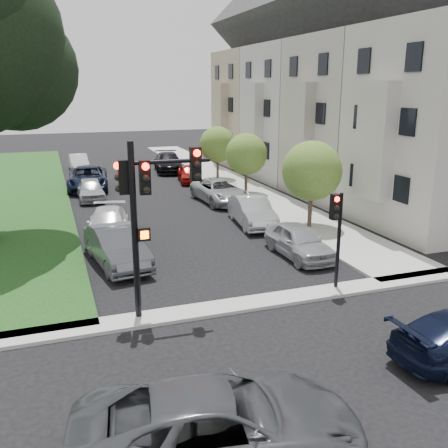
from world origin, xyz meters
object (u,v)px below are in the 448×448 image
object	(u,v)px
car_parked_8	(88,178)
car_parked_9	(79,162)
traffic_signal_main	(148,199)
small_tree_c	(218,145)
car_parked_2	(220,191)
car_parked_4	(168,162)
car_parked_5	(117,247)
car_parked_0	(299,241)
car_cross_near	(219,425)
car_parked_1	(252,211)
traffic_signal_secondary	(337,224)
small_tree_a	(312,171)
small_tree_b	(246,154)
car_parked_7	(91,189)
car_parked_6	(108,224)
car_parked_3	(189,174)

from	to	relation	value
car_parked_8	car_parked_9	bearing A→B (deg)	95.82
traffic_signal_main	small_tree_c	bearing A→B (deg)	66.33
car_parked_2	car_parked_4	xyz separation A→B (m)	(-0.34, 12.46, 0.07)
car_parked_4	car_parked_5	bearing A→B (deg)	-100.98
car_parked_0	car_cross_near	bearing A→B (deg)	-125.60
car_parked_1	car_parked_9	distance (m)	22.54
car_parked_1	car_parked_8	distance (m)	14.49
traffic_signal_secondary	car_parked_4	world-z (taller)	traffic_signal_secondary
car_parked_8	small_tree_a	bearing A→B (deg)	-49.88
small_tree_a	traffic_signal_secondary	xyz separation A→B (m)	(-3.08, -7.33, -0.51)
traffic_signal_main	car_parked_4	size ratio (longest dim) A/B	1.01
car_parked_9	small_tree_a	bearing A→B (deg)	-67.82
car_parked_5	car_parked_2	bearing A→B (deg)	42.52
traffic_signal_main	car_parked_8	distance (m)	21.63
car_parked_2	car_parked_4	bearing A→B (deg)	87.13
car_cross_near	car_parked_9	bearing A→B (deg)	8.80
car_parked_5	traffic_signal_secondary	bearing A→B (deg)	-45.30
traffic_signal_secondary	small_tree_b	bearing A→B (deg)	79.10
small_tree_c	car_parked_8	xyz separation A→B (m)	(-9.75, -0.40, -1.93)
traffic_signal_secondary	car_cross_near	world-z (taller)	traffic_signal_secondary
car_parked_0	car_parked_1	distance (m)	5.27
traffic_signal_main	car_parked_5	xyz separation A→B (m)	(-0.38, 5.14, -3.02)
car_cross_near	car_parked_1	bearing A→B (deg)	-16.16
car_parked_0	car_parked_7	world-z (taller)	car_parked_0
car_parked_0	car_parked_6	distance (m)	9.19
traffic_signal_secondary	car_parked_7	size ratio (longest dim) A/B	0.88
car_cross_near	car_parked_5	xyz separation A→B (m)	(-0.34, 11.74, -0.00)
car_parked_0	car_parked_3	distance (m)	18.03
small_tree_c	car_parked_8	size ratio (longest dim) A/B	0.71
traffic_signal_secondary	car_parked_8	distance (m)	22.54
traffic_signal_secondary	car_parked_6	world-z (taller)	traffic_signal_secondary
car_cross_near	car_parked_2	bearing A→B (deg)	-10.54
car_parked_1	car_parked_7	distance (m)	11.62
car_cross_near	car_parked_4	distance (m)	34.22
small_tree_c	car_parked_3	world-z (taller)	small_tree_c
car_parked_9	car_parked_7	bearing A→B (deg)	-91.32
car_parked_5	small_tree_c	bearing A→B (deg)	50.99
car_parked_3	traffic_signal_main	bearing A→B (deg)	-99.72
traffic_signal_main	car_parked_1	bearing A→B (deg)	51.47
car_parked_2	car_parked_4	world-z (taller)	car_parked_4
traffic_signal_main	car_parked_2	world-z (taller)	traffic_signal_main
traffic_signal_main	car_parked_3	distance (m)	23.03
car_parked_2	car_parked_6	xyz separation A→B (m)	(-7.50, -5.24, -0.05)
small_tree_a	car_parked_4	bearing A→B (deg)	97.75
car_cross_near	car_parked_1	world-z (taller)	car_cross_near
car_parked_4	car_parked_6	distance (m)	19.10
traffic_signal_secondary	car_parked_9	distance (m)	31.03
small_tree_c	car_parked_9	distance (m)	13.06
traffic_signal_main	car_parked_4	bearing A→B (deg)	75.63
traffic_signal_secondary	car_parked_4	size ratio (longest dim) A/B	0.65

